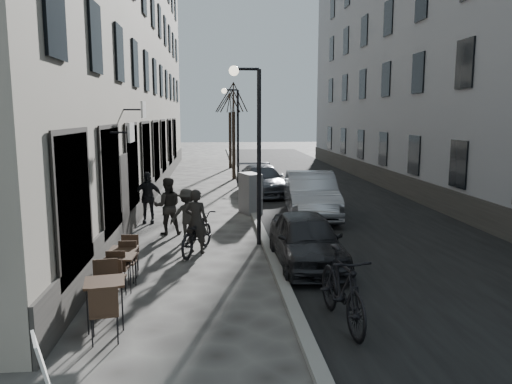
{
  "coord_description": "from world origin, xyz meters",
  "views": [
    {
      "loc": [
        -1.3,
        -8.12,
        3.76
      ],
      "look_at": [
        -0.22,
        4.39,
        1.8
      ],
      "focal_mm": 35.0,
      "sensor_mm": 36.0,
      "label": 1
    }
  ],
  "objects": [
    {
      "name": "car_mid",
      "position": [
        2.3,
        9.91,
        0.82
      ],
      "size": [
        2.15,
        5.09,
        1.63
      ],
      "primitive_type": "imported",
      "rotation": [
        0.0,
        0.0,
        -0.09
      ],
      "color": "#989AA0",
      "rests_on": "ground"
    },
    {
      "name": "tree_far",
      "position": [
        -0.1,
        27.0,
        4.66
      ],
      "size": [
        2.4,
        2.4,
        5.7
      ],
      "color": "black",
      "rests_on": "ground"
    },
    {
      "name": "ground",
      "position": [
        0.0,
        0.0,
        0.0
      ],
      "size": [
        120.0,
        120.0,
        0.0
      ],
      "primitive_type": "plane",
      "color": "#34322F",
      "rests_on": "ground"
    },
    {
      "name": "utility_cabinet",
      "position": [
        0.1,
        10.65,
        0.77
      ],
      "size": [
        0.88,
        1.16,
        1.54
      ],
      "primitive_type": "cube",
      "rotation": [
        0.0,
        0.0,
        0.35
      ],
      "color": "slate",
      "rests_on": "ground"
    },
    {
      "name": "bistro_set_b",
      "position": [
        -3.32,
        2.45,
        0.46
      ],
      "size": [
        0.64,
        1.53,
        0.89
      ],
      "rotation": [
        0.0,
        0.0,
        -0.05
      ],
      "color": "black",
      "rests_on": "ground"
    },
    {
      "name": "pedestrian_far",
      "position": [
        -3.6,
        9.22,
        0.9
      ],
      "size": [
        1.07,
        0.48,
        1.79
      ],
      "primitive_type": "imported",
      "rotation": [
        0.0,
        0.0,
        0.04
      ],
      "color": "black",
      "rests_on": "ground"
    },
    {
      "name": "pedestrian_near",
      "position": [
        -2.76,
        7.5,
        0.9
      ],
      "size": [
        0.95,
        0.78,
        1.81
      ],
      "primitive_type": "imported",
      "rotation": [
        0.0,
        0.0,
        3.25
      ],
      "color": "#272421",
      "rests_on": "ground"
    },
    {
      "name": "streetlamp_near",
      "position": [
        -0.17,
        6.0,
        3.16
      ],
      "size": [
        0.9,
        0.28,
        5.09
      ],
      "color": "black",
      "rests_on": "ground"
    },
    {
      "name": "pedestrian_mid",
      "position": [
        -2.1,
        6.63,
        0.79
      ],
      "size": [
        1.08,
        0.71,
        1.58
      ],
      "primitive_type": "imported",
      "rotation": [
        0.0,
        0.0,
        3.27
      ],
      "color": "#292724",
      "rests_on": "ground"
    },
    {
      "name": "bistro_set_a",
      "position": [
        -3.25,
        0.56,
        0.51
      ],
      "size": [
        0.8,
        1.74,
        1.0
      ],
      "rotation": [
        0.0,
        0.0,
        0.18
      ],
      "color": "black",
      "rests_on": "ground"
    },
    {
      "name": "car_near",
      "position": [
        1.0,
        3.85,
        0.67
      ],
      "size": [
        1.63,
        3.93,
        1.33
      ],
      "primitive_type": "imported",
      "rotation": [
        0.0,
        0.0,
        0.02
      ],
      "color": "black",
      "rests_on": "ground"
    },
    {
      "name": "tree_near",
      "position": [
        -0.1,
        21.0,
        4.66
      ],
      "size": [
        2.4,
        2.4,
        5.7
      ],
      "color": "black",
      "rests_on": "ground"
    },
    {
      "name": "cyclist_rider",
      "position": [
        -1.78,
        5.23,
        0.89
      ],
      "size": [
        0.75,
        0.62,
        1.78
      ],
      "primitive_type": "imported",
      "rotation": [
        0.0,
        0.0,
        2.8
      ],
      "color": "black",
      "rests_on": "ground"
    },
    {
      "name": "car_far",
      "position": [
        1.0,
        15.21,
        0.67
      ],
      "size": [
        2.3,
        4.79,
        1.35
      ],
      "primitive_type": "imported",
      "rotation": [
        0.0,
        0.0,
        0.09
      ],
      "color": "#3D4048",
      "rests_on": "ground"
    },
    {
      "name": "streetlamp_far",
      "position": [
        -0.17,
        18.0,
        3.16
      ],
      "size": [
        0.9,
        0.28,
        5.09
      ],
      "color": "black",
      "rests_on": "ground"
    },
    {
      "name": "moped",
      "position": [
        0.96,
        0.25,
        0.69
      ],
      "size": [
        0.84,
        2.35,
        1.39
      ],
      "primitive_type": "imported",
      "rotation": [
        0.0,
        0.0,
        0.08
      ],
      "color": "black",
      "rests_on": "ground"
    },
    {
      "name": "bistro_set_c",
      "position": [
        -3.37,
        3.08,
        0.46
      ],
      "size": [
        0.64,
        1.51,
        0.89
      ],
      "rotation": [
        0.0,
        0.0,
        -0.05
      ],
      "color": "black",
      "rests_on": "ground"
    },
    {
      "name": "building_right",
      "position": [
        9.5,
        16.5,
        8.0
      ],
      "size": [
        4.0,
        35.0,
        16.0
      ],
      "primitive_type": "cube",
      "color": "gray",
      "rests_on": "ground"
    },
    {
      "name": "bicycle",
      "position": [
        -1.78,
        5.23,
        0.54
      ],
      "size": [
        1.38,
        2.19,
        1.09
      ],
      "primitive_type": "imported",
      "rotation": [
        0.0,
        0.0,
        2.8
      ],
      "color": "black",
      "rests_on": "ground"
    },
    {
      "name": "sign_board",
      "position": [
        -3.46,
        -2.0,
        0.4
      ],
      "size": [
        0.54,
        0.64,
        0.99
      ],
      "rotation": [
        0.0,
        0.0,
        0.41
      ],
      "color": "black",
      "rests_on": "ground"
    },
    {
      "name": "kerb",
      "position": [
        0.2,
        16.0,
        0.06
      ],
      "size": [
        0.25,
        60.0,
        0.12
      ],
      "primitive_type": "cube",
      "color": "gray",
      "rests_on": "ground"
    },
    {
      "name": "road",
      "position": [
        3.85,
        16.0,
        0.0
      ],
      "size": [
        7.3,
        60.0,
        0.0
      ],
      "primitive_type": "cube",
      "color": "black",
      "rests_on": "ground"
    },
    {
      "name": "building_left",
      "position": [
        -6.0,
        16.5,
        8.0
      ],
      "size": [
        4.0,
        35.0,
        16.0
      ],
      "primitive_type": "cube",
      "color": "gray",
      "rests_on": "ground"
    }
  ]
}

